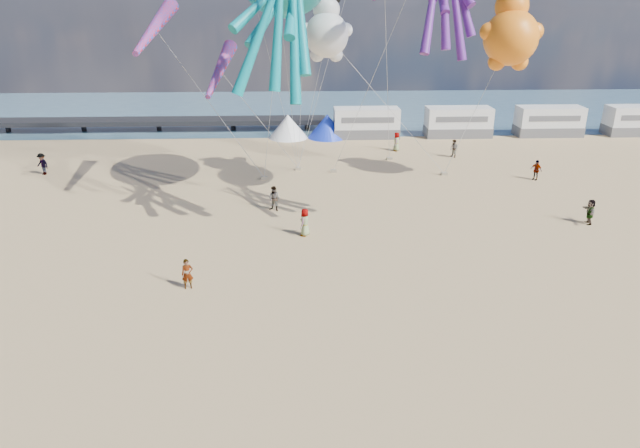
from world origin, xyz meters
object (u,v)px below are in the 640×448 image
Objects in this scene: motorhome_0 at (366,123)px; sandbag_d at (389,159)px; motorhome_3 at (639,120)px; windsock_left at (155,28)px; beachgoer_0 at (397,142)px; tent_white at (288,126)px; beachgoer_2 at (42,164)px; beachgoer_1 at (454,149)px; motorhome_2 at (549,121)px; standing_person at (187,274)px; beachgoer_6 at (305,222)px; beachgoer_4 at (590,212)px; sandbag_e at (298,169)px; sandbag_c at (444,174)px; beachgoer_7 at (274,199)px; tent_blue at (327,126)px; sandbag_b at (333,171)px; beachgoer_3 at (536,170)px; sandbag_a at (264,178)px; motorhome_1 at (458,122)px; windsock_right at (220,70)px; kite_teddy_orange at (511,38)px; kite_panda at (327,35)px.

motorhome_0 is 13.20× the size of sandbag_d.
windsock_left is at bearing -158.08° from motorhome_3.
tent_white is at bearing -105.82° from beachgoer_0.
beachgoer_1 is at bearing 34.75° from beachgoer_2.
motorhome_2 reaches higher than standing_person.
tent_white reaches higher than beachgoer_6.
beachgoer_4 is at bearing 3.86° from standing_person.
sandbag_e is (-35.53, -11.57, -1.39)m from motorhome_3.
beachgoer_0 is 3.50× the size of sandbag_c.
beachgoer_6 is at bearing -4.26° from beachgoer_2.
motorhome_2 is at bearing 63.81° from beachgoer_7.
tent_blue is at bearing -119.14° from beachgoer_0.
sandbag_b is 3.01m from sandbag_e.
beachgoer_6 reaches higher than sandbag_e.
beachgoer_2 reaches higher than beachgoer_3.
standing_person reaches higher than sandbag_a.
motorhome_1 reaches higher than beachgoer_7.
beachgoer_6 is at bearing -135.15° from motorhome_2.
motorhome_0 is at bearing 55.18° from sandbag_a.
motorhome_2 is at bearing 180.00° from motorhome_3.
motorhome_3 is 49.31m from windsock_left.
beachgoer_1 is (11.00, -8.13, -0.40)m from tent_blue.
motorhome_1 is 1.24× the size of windsock_right.
tent_blue is 8.00× the size of sandbag_a.
motorhome_1 is 3.84× the size of beachgoer_6.
tent_white is 2.29× the size of beachgoer_0.
sandbag_a is at bearing 22.00° from beachgoer_2.
kite_teddy_orange reaches higher than beachgoer_2.
sandbag_b is at bearing 16.80° from sandbag_a.
kite_panda reaches higher than motorhome_1.
windsock_left reaches higher than kite_panda.
motorhome_1 is 1.65× the size of tent_white.
beachgoer_3 is (-7.25, -15.04, -0.69)m from motorhome_2.
standing_person is 13.65m from windsock_right.
tent_white is at bearing 180.00° from motorhome_2.
kite_teddy_orange is at bearing -141.54° from motorhome_3.
windsock_left reaches higher than motorhome_3.
standing_person is at bearing -98.25° from tent_white.
motorhome_0 is 26.31m from windsock_left.
motorhome_3 reaches higher than beachgoer_7.
motorhome_2 is 1.00× the size of motorhome_3.
sandbag_d is at bearing -140.48° from beachgoer_4.
tent_white is at bearing 180.00° from motorhome_3.
sandbag_a is at bearing -177.82° from sandbag_c.
beachgoer_7 is (-2.00, 4.40, -0.00)m from beachgoer_6.
standing_person is at bearing -72.71° from beachgoer_1.
motorhome_1 is at bearing 129.58° from beachgoer_1.
motorhome_1 is 17.50m from tent_white.
tent_blue is at bearing 98.58° from kite_panda.
windsock_right is (-4.74, -9.89, 9.25)m from sandbag_e.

